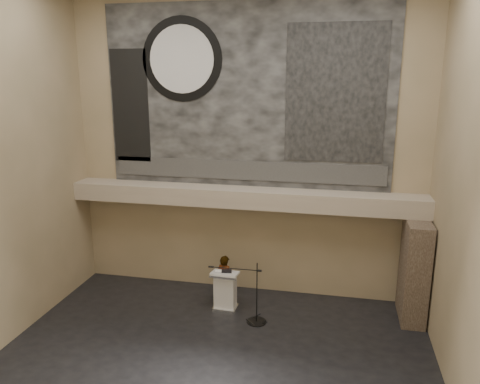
# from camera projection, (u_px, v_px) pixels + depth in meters

# --- Properties ---
(floor) EXTENTS (10.00, 10.00, 0.00)m
(floor) POSITION_uv_depth(u_px,v_px,m) (210.00, 365.00, 10.44)
(floor) COLOR black
(floor) RESTS_ON ground
(wall_back) EXTENTS (10.00, 0.02, 8.50)m
(wall_back) POSITION_uv_depth(u_px,v_px,m) (246.00, 149.00, 13.18)
(wall_back) COLOR #837453
(wall_back) RESTS_ON floor
(wall_front) EXTENTS (10.00, 0.02, 8.50)m
(wall_front) POSITION_uv_depth(u_px,v_px,m) (115.00, 252.00, 5.60)
(wall_front) COLOR #837453
(wall_front) RESTS_ON floor
(wall_right) EXTENTS (0.02, 8.00, 8.50)m
(wall_right) POSITION_uv_depth(u_px,v_px,m) (475.00, 193.00, 8.39)
(wall_right) COLOR #837453
(wall_right) RESTS_ON floor
(soffit) EXTENTS (10.00, 0.80, 0.50)m
(soffit) POSITION_uv_depth(u_px,v_px,m) (243.00, 197.00, 13.13)
(soffit) COLOR gray
(soffit) RESTS_ON wall_back
(sprinkler_left) EXTENTS (0.04, 0.04, 0.06)m
(sprinkler_left) POSITION_uv_depth(u_px,v_px,m) (188.00, 204.00, 13.47)
(sprinkler_left) COLOR #B2893D
(sprinkler_left) RESTS_ON soffit
(sprinkler_right) EXTENTS (0.04, 0.04, 0.06)m
(sprinkler_right) POSITION_uv_depth(u_px,v_px,m) (311.00, 211.00, 12.77)
(sprinkler_right) COLOR #B2893D
(sprinkler_right) RESTS_ON soffit
(banner) EXTENTS (8.00, 0.05, 5.00)m
(banner) POSITION_uv_depth(u_px,v_px,m) (246.00, 97.00, 12.80)
(banner) COLOR black
(banner) RESTS_ON wall_back
(banner_text_strip) EXTENTS (7.76, 0.02, 0.55)m
(banner_text_strip) POSITION_uv_depth(u_px,v_px,m) (245.00, 170.00, 13.27)
(banner_text_strip) COLOR #303030
(banner_text_strip) RESTS_ON banner
(banner_clock_rim) EXTENTS (2.30, 0.02, 2.30)m
(banner_clock_rim) POSITION_uv_depth(u_px,v_px,m) (182.00, 59.00, 12.88)
(banner_clock_rim) COLOR black
(banner_clock_rim) RESTS_ON banner
(banner_clock_face) EXTENTS (1.84, 0.02, 1.84)m
(banner_clock_face) POSITION_uv_depth(u_px,v_px,m) (181.00, 59.00, 12.86)
(banner_clock_face) COLOR silver
(banner_clock_face) RESTS_ON banner
(banner_building_print) EXTENTS (2.60, 0.02, 3.60)m
(banner_building_print) POSITION_uv_depth(u_px,v_px,m) (335.00, 94.00, 12.25)
(banner_building_print) COLOR black
(banner_building_print) RESTS_ON banner
(banner_brick_print) EXTENTS (1.10, 0.02, 3.20)m
(banner_brick_print) POSITION_uv_depth(u_px,v_px,m) (130.00, 106.00, 13.52)
(banner_brick_print) COLOR black
(banner_brick_print) RESTS_ON banner
(stone_pier) EXTENTS (0.60, 1.40, 2.70)m
(stone_pier) POSITION_uv_depth(u_px,v_px,m) (414.00, 270.00, 12.16)
(stone_pier) COLOR #3F3126
(stone_pier) RESTS_ON floor
(lectern) EXTENTS (0.74, 0.55, 1.13)m
(lectern) POSITION_uv_depth(u_px,v_px,m) (225.00, 290.00, 12.81)
(lectern) COLOR silver
(lectern) RESTS_ON floor
(binder) EXTENTS (0.31, 0.27, 0.04)m
(binder) POSITION_uv_depth(u_px,v_px,m) (227.00, 271.00, 12.67)
(binder) COLOR black
(binder) RESTS_ON lectern
(papers) EXTENTS (0.24, 0.31, 0.00)m
(papers) POSITION_uv_depth(u_px,v_px,m) (218.00, 272.00, 12.64)
(papers) COLOR white
(papers) RESTS_ON lectern
(speaker_person) EXTENTS (0.62, 0.52, 1.44)m
(speaker_person) POSITION_uv_depth(u_px,v_px,m) (225.00, 280.00, 13.09)
(speaker_person) COLOR silver
(speaker_person) RESTS_ON floor
(mic_stand) EXTENTS (1.54, 0.52, 1.66)m
(mic_stand) POSITION_uv_depth(u_px,v_px,m) (255.00, 313.00, 12.20)
(mic_stand) COLOR black
(mic_stand) RESTS_ON floor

